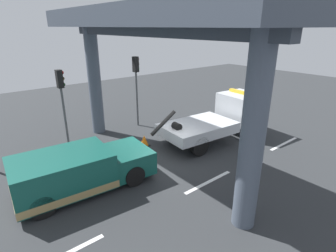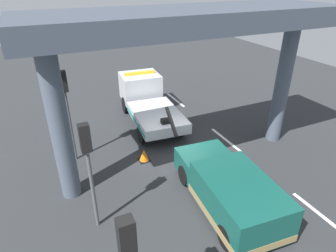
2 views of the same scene
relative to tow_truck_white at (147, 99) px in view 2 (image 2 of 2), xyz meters
name	(u,v)px [view 2 (image 2 of 2)]	position (x,y,z in m)	size (l,w,h in m)	color
ground_plane	(178,153)	(-4.24, 0.06, -1.25)	(60.00, 40.00, 0.10)	#2D3033
lane_stripe_west	(321,215)	(-10.24, -2.78, -1.20)	(2.60, 0.16, 0.01)	silver
lane_stripe_mid	(226,139)	(-4.24, -2.78, -1.20)	(2.60, 0.16, 0.01)	silver
lane_stripe_east	(175,100)	(1.76, -2.78, -1.20)	(2.60, 0.16, 0.01)	silver
tow_truck_white	(147,99)	(0.00, 0.00, 0.00)	(7.33, 2.88, 2.46)	silver
towed_van_green	(230,191)	(-8.45, 0.07, -0.42)	(5.36, 2.60, 1.58)	#145147
overpass_structure	(191,34)	(-5.16, 0.06, 4.60)	(3.60, 12.36, 6.69)	#4C5666
traffic_light_far	(87,155)	(-7.22, 4.69, 1.69)	(0.39, 0.32, 3.95)	#515456
traffic_light_mid	(66,97)	(-2.72, 4.69, 1.93)	(0.39, 0.32, 4.29)	#515456
traffic_cone_orange	(144,155)	(-4.23, 1.81, -0.92)	(0.50, 0.50, 0.60)	orange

